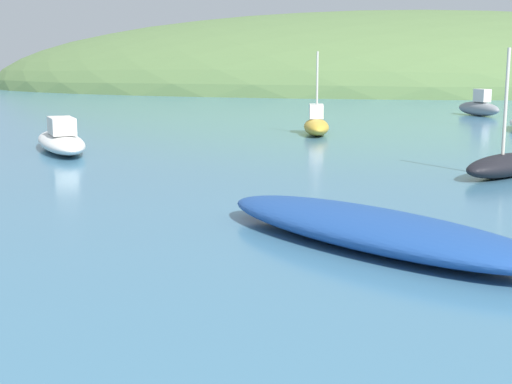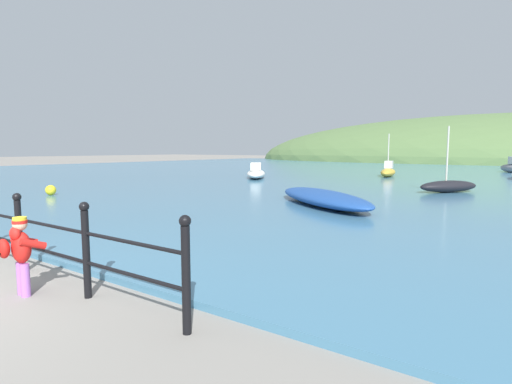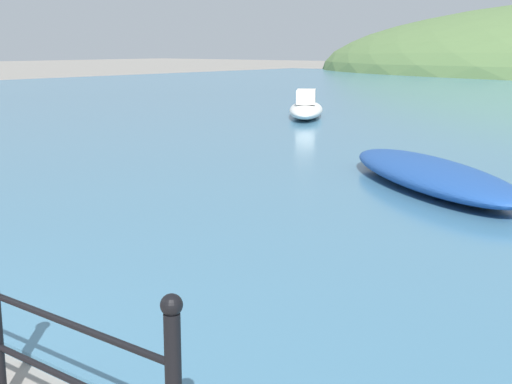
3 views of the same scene
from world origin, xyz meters
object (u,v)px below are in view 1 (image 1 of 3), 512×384
(boat_twin_mast, at_px, (479,107))
(boat_far_left, at_px, (316,125))
(boat_far_right, at_px, (505,165))
(boat_red_dinghy, at_px, (61,140))
(boat_white_sailboat, at_px, (372,228))

(boat_twin_mast, height_order, boat_far_left, boat_far_left)
(boat_far_right, bearing_deg, boat_red_dinghy, 168.45)
(boat_far_right, distance_m, boat_red_dinghy, 11.38)
(boat_twin_mast, height_order, boat_far_right, boat_far_right)
(boat_red_dinghy, relative_size, boat_far_left, 1.55)
(boat_twin_mast, distance_m, boat_far_right, 17.94)
(boat_twin_mast, bearing_deg, boat_far_left, -122.57)
(boat_red_dinghy, bearing_deg, boat_white_sailboat, -45.19)
(boat_twin_mast, height_order, boat_white_sailboat, boat_twin_mast)
(boat_white_sailboat, bearing_deg, boat_far_right, 67.88)
(boat_twin_mast, distance_m, boat_red_dinghy, 20.05)
(boat_red_dinghy, bearing_deg, boat_far_right, -11.55)
(boat_white_sailboat, distance_m, boat_far_left, 14.57)
(boat_far_right, height_order, boat_far_left, boat_far_left)
(boat_twin_mast, xyz_separation_m, boat_red_dinghy, (-12.59, -15.60, -0.09))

